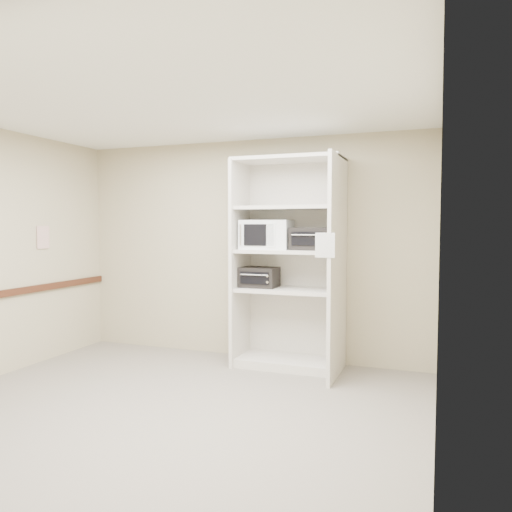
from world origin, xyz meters
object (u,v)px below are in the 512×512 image
(shelving_unit, at_px, (293,270))
(toaster_oven_lower, at_px, (259,277))
(microwave, at_px, (267,235))
(toaster_oven_upper, at_px, (312,239))

(shelving_unit, xyz_separation_m, toaster_oven_lower, (-0.40, -0.01, -0.09))
(shelving_unit, height_order, toaster_oven_lower, shelving_unit)
(shelving_unit, bearing_deg, toaster_oven_lower, -178.82)
(toaster_oven_lower, bearing_deg, microwave, 17.77)
(toaster_oven_upper, height_order, toaster_oven_lower, toaster_oven_upper)
(toaster_oven_upper, bearing_deg, shelving_unit, -177.39)
(toaster_oven_lower, bearing_deg, shelving_unit, 1.41)
(microwave, xyz_separation_m, toaster_oven_lower, (-0.08, -0.03, -0.50))
(microwave, distance_m, toaster_oven_lower, 0.51)
(toaster_oven_upper, bearing_deg, microwave, -178.07)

